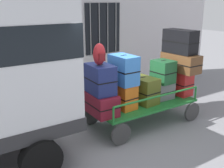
{
  "coord_description": "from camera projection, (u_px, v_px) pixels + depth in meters",
  "views": [
    {
      "loc": [
        -3.17,
        -4.88,
        2.84
      ],
      "look_at": [
        0.02,
        -0.13,
        1.11
      ],
      "focal_mm": 44.97,
      "sensor_mm": 36.0,
      "label": 1
    }
  ],
  "objects": [
    {
      "name": "ground_plane",
      "position": [
        108.0,
        129.0,
        6.39
      ],
      "size": [
        40.0,
        40.0,
        0.0
      ],
      "primitive_type": "plane",
      "color": "gray"
    },
    {
      "name": "building_wall",
      "position": [
        57.0,
        13.0,
        7.7
      ],
      "size": [
        12.0,
        0.38,
        5.0
      ],
      "color": "silver",
      "rests_on": "ground"
    },
    {
      "name": "luggage_cart",
      "position": [
        143.0,
        106.0,
        6.65
      ],
      "size": [
        2.58,
        1.25,
        0.51
      ],
      "color": "#1E722D",
      "rests_on": "ground"
    },
    {
      "name": "cart_railing",
      "position": [
        143.0,
        91.0,
        6.54
      ],
      "size": [
        2.45,
        1.12,
        0.33
      ],
      "color": "#1E722D",
      "rests_on": "luggage_cart"
    },
    {
      "name": "suitcase_left_bottom",
      "position": [
        101.0,
        104.0,
        5.91
      ],
      "size": [
        0.51,
        0.79,
        0.45
      ],
      "color": "maroon",
      "rests_on": "luggage_cart"
    },
    {
      "name": "suitcase_left_middle",
      "position": [
        100.0,
        79.0,
        5.79
      ],
      "size": [
        0.48,
        0.7,
        0.62
      ],
      "color": "navy",
      "rests_on": "suitcase_left_bottom"
    },
    {
      "name": "suitcase_midleft_bottom",
      "position": [
        122.0,
        95.0,
        6.25
      ],
      "size": [
        0.43,
        0.68,
        0.56
      ],
      "color": "orange",
      "rests_on": "luggage_cart"
    },
    {
      "name": "suitcase_midleft_middle",
      "position": [
        123.0,
        70.0,
        6.05
      ],
      "size": [
        0.42,
        0.67,
        0.64
      ],
      "color": "#3372C6",
      "rests_on": "suitcase_midleft_bottom"
    },
    {
      "name": "suitcase_center_bottom",
      "position": [
        143.0,
        90.0,
        6.55
      ],
      "size": [
        0.51,
        0.77,
        0.61
      ],
      "color": "#4C5119",
      "rests_on": "luggage_cart"
    },
    {
      "name": "suitcase_midright_bottom",
      "position": [
        162.0,
        91.0,
        6.84
      ],
      "size": [
        0.5,
        0.42,
        0.4
      ],
      "color": "slate",
      "rests_on": "luggage_cart"
    },
    {
      "name": "suitcase_midright_middle",
      "position": [
        163.0,
        72.0,
        6.71
      ],
      "size": [
        0.46,
        0.52,
        0.55
      ],
      "color": "#194C28",
      "rests_on": "suitcase_midright_bottom"
    },
    {
      "name": "suitcase_right_bottom",
      "position": [
        177.0,
        82.0,
        7.18
      ],
      "size": [
        0.42,
        0.8,
        0.61
      ],
      "color": "#B21E1E",
      "rests_on": "luggage_cart"
    },
    {
      "name": "suitcase_right_middle",
      "position": [
        181.0,
        62.0,
        6.98
      ],
      "size": [
        0.46,
        1.01,
        0.45
      ],
      "color": "brown",
      "rests_on": "suitcase_right_bottom"
    },
    {
      "name": "suitcase_right_top",
      "position": [
        180.0,
        41.0,
        6.88
      ],
      "size": [
        0.44,
        0.87,
        0.58
      ],
      "color": "black",
      "rests_on": "suitcase_right_middle"
    },
    {
      "name": "backpack",
      "position": [
        99.0,
        54.0,
        5.57
      ],
      "size": [
        0.27,
        0.22,
        0.44
      ],
      "color": "maroon",
      "rests_on": "suitcase_left_middle"
    }
  ]
}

